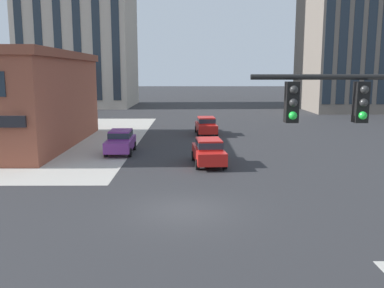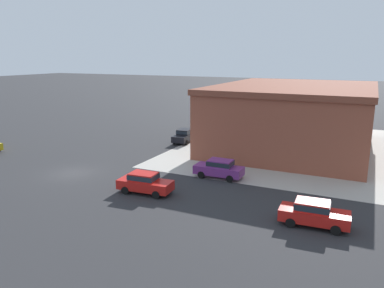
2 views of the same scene
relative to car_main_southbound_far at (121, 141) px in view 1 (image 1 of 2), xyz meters
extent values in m
plane|color=#2D2D30|center=(4.76, -12.99, -0.92)|extent=(320.00, 320.00, 0.00)
cube|color=black|center=(8.81, -21.02, 4.27)|extent=(0.28, 0.28, 0.90)
sphere|color=#282828|center=(8.81, -21.18, 4.55)|extent=(0.18, 0.18, 0.18)
sphere|color=#282828|center=(8.81, -21.18, 4.27)|extent=(0.18, 0.18, 0.18)
sphere|color=green|center=(8.81, -21.18, 3.99)|extent=(0.18, 0.18, 0.18)
cube|color=black|center=(7.28, -21.02, 4.27)|extent=(0.28, 0.28, 0.90)
sphere|color=#282828|center=(7.28, -21.18, 4.55)|extent=(0.18, 0.18, 0.18)
sphere|color=#282828|center=(7.28, -21.18, 4.27)|extent=(0.18, 0.18, 0.18)
sphere|color=green|center=(7.28, -21.18, 3.99)|extent=(0.18, 0.18, 0.18)
cube|color=#7A3389|center=(0.00, -0.05, -0.22)|extent=(1.81, 4.42, 0.76)
cube|color=#7A3389|center=(0.00, 0.10, 0.46)|extent=(1.52, 2.13, 0.60)
cube|color=#232D38|center=(0.00, 0.10, 0.46)|extent=(1.56, 2.22, 0.40)
cylinder|color=black|center=(0.85, -1.40, -0.60)|extent=(0.23, 0.64, 0.64)
cylinder|color=black|center=(-0.82, -1.43, -0.60)|extent=(0.23, 0.64, 0.64)
cylinder|color=black|center=(0.82, 1.32, -0.60)|extent=(0.23, 0.64, 0.64)
cylinder|color=black|center=(-0.85, 1.30, -0.60)|extent=(0.23, 0.64, 0.64)
cube|color=red|center=(6.23, -3.91, -0.22)|extent=(2.10, 4.52, 0.76)
cube|color=red|center=(6.24, -4.06, 0.46)|extent=(1.66, 2.22, 0.60)
cube|color=#232D38|center=(6.24, -4.06, 0.46)|extent=(1.70, 2.31, 0.40)
cylinder|color=black|center=(5.29, -2.62, -0.60)|extent=(0.27, 0.66, 0.64)
cylinder|color=black|center=(6.96, -2.49, -0.60)|extent=(0.27, 0.66, 0.64)
cylinder|color=black|center=(5.50, -5.34, -0.60)|extent=(0.27, 0.66, 0.64)
cylinder|color=black|center=(7.17, -5.21, -0.60)|extent=(0.27, 0.66, 0.64)
cube|color=red|center=(6.59, 9.22, -0.22)|extent=(2.00, 4.49, 0.76)
cube|color=red|center=(6.60, 9.07, 0.46)|extent=(1.61, 2.19, 0.60)
cube|color=#232D38|center=(6.60, 9.07, 0.46)|extent=(1.65, 2.28, 0.40)
cylinder|color=black|center=(5.68, 10.53, -0.60)|extent=(0.26, 0.65, 0.64)
cylinder|color=black|center=(7.35, 10.62, -0.60)|extent=(0.26, 0.65, 0.64)
cylinder|color=black|center=(5.83, 7.81, -0.60)|extent=(0.26, 0.65, 0.64)
cylinder|color=black|center=(7.50, 7.90, -0.60)|extent=(0.26, 0.65, 0.64)
camera|label=1|loc=(5.02, -30.35, 4.93)|focal=39.55mm
camera|label=2|loc=(30.33, 11.84, 9.88)|focal=35.06mm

